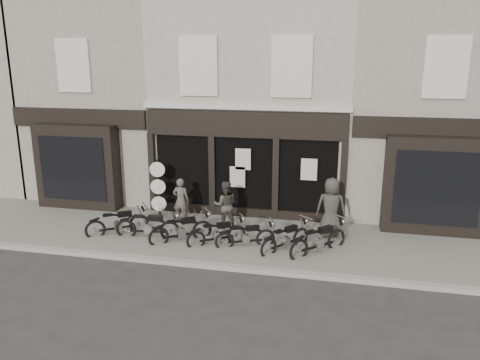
% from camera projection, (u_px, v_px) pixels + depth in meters
% --- Properties ---
extents(ground_plane, '(90.00, 90.00, 0.00)m').
position_uv_depth(ground_plane, '(224.00, 250.00, 14.26)').
color(ground_plane, '#2D2B28').
rests_on(ground_plane, ground).
extents(pavement, '(30.00, 4.20, 0.12)m').
position_uv_depth(pavement, '(231.00, 238.00, 15.10)').
color(pavement, slate).
rests_on(pavement, ground_plane).
extents(kerb, '(30.00, 0.25, 0.13)m').
position_uv_depth(kerb, '(213.00, 266.00, 13.07)').
color(kerb, gray).
rests_on(kerb, ground_plane).
extents(central_building, '(7.30, 6.22, 8.34)m').
position_uv_depth(central_building, '(259.00, 99.00, 18.83)').
color(central_building, '#B2AB98').
rests_on(central_building, ground).
extents(neighbour_left, '(5.60, 6.73, 8.34)m').
position_uv_depth(neighbour_left, '(114.00, 97.00, 20.10)').
color(neighbour_left, '#9C9484').
rests_on(neighbour_left, ground).
extents(neighbour_right, '(5.60, 6.73, 8.34)m').
position_uv_depth(neighbour_right, '(426.00, 103.00, 17.48)').
color(neighbour_right, '#9C9484').
rests_on(neighbour_right, ground).
extents(motorcycle_0, '(1.78, 1.44, 0.99)m').
position_uv_depth(motorcycle_0, '(118.00, 225.00, 15.30)').
color(motorcycle_0, black).
rests_on(motorcycle_0, ground).
extents(motorcycle_1, '(2.12, 0.58, 1.01)m').
position_uv_depth(motorcycle_1, '(149.00, 228.00, 14.97)').
color(motorcycle_1, black).
rests_on(motorcycle_1, ground).
extents(motorcycle_2, '(1.78, 1.47, 1.00)m').
position_uv_depth(motorcycle_2, '(181.00, 232.00, 14.69)').
color(motorcycle_2, black).
rests_on(motorcycle_2, ground).
extents(motorcycle_3, '(1.71, 1.28, 0.93)m').
position_uv_depth(motorcycle_3, '(217.00, 235.00, 14.46)').
color(motorcycle_3, black).
rests_on(motorcycle_3, ground).
extents(motorcycle_4, '(1.77, 0.99, 0.90)m').
position_uv_depth(motorcycle_4, '(246.00, 238.00, 14.27)').
color(motorcycle_4, black).
rests_on(motorcycle_4, ground).
extents(motorcycle_5, '(1.41, 1.66, 0.94)m').
position_uv_depth(motorcycle_5, '(286.00, 240.00, 14.05)').
color(motorcycle_5, black).
rests_on(motorcycle_5, ground).
extents(motorcycle_6, '(1.69, 1.72, 1.04)m').
position_uv_depth(motorcycle_6, '(319.00, 242.00, 13.80)').
color(motorcycle_6, black).
rests_on(motorcycle_6, ground).
extents(man_left, '(0.58, 0.39, 1.58)m').
position_uv_depth(man_left, '(181.00, 200.00, 16.17)').
color(man_left, '#4E4640').
rests_on(man_left, pavement).
extents(man_centre, '(0.92, 0.79, 1.62)m').
position_uv_depth(man_centre, '(225.00, 205.00, 15.61)').
color(man_centre, '#3E3A32').
rests_on(man_centre, pavement).
extents(man_right, '(0.95, 0.62, 1.93)m').
position_uv_depth(man_right, '(331.00, 207.00, 14.86)').
color(man_right, '#37342E').
rests_on(man_right, pavement).
extents(advert_sign_post, '(0.54, 0.35, 2.22)m').
position_uv_depth(advert_sign_post, '(159.00, 191.00, 16.63)').
color(advert_sign_post, black).
rests_on(advert_sign_post, ground).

